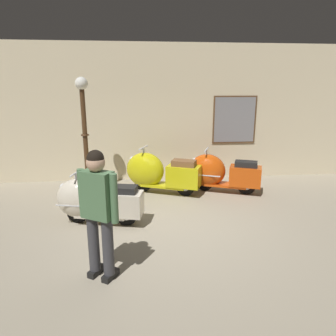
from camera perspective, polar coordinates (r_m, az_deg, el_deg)
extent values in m
plane|color=gray|center=(5.74, 1.73, -11.15)|extent=(60.00, 60.00, 0.00)
cube|color=beige|center=(8.46, -0.95, 10.13)|extent=(18.00, 0.20, 3.64)
cube|color=brown|center=(8.74, 12.29, 8.78)|extent=(1.21, 0.03, 1.30)
cube|color=gray|center=(8.73, 12.33, 8.77)|extent=(1.13, 0.01, 1.22)
cylinder|color=black|center=(6.14, -16.52, -7.95)|extent=(0.41, 0.17, 0.40)
cylinder|color=silver|center=(6.14, -16.52, -7.95)|extent=(0.20, 0.13, 0.18)
cylinder|color=black|center=(5.83, -7.76, -8.67)|extent=(0.41, 0.17, 0.40)
cylinder|color=silver|center=(5.83, -7.76, -8.67)|extent=(0.20, 0.13, 0.18)
cube|color=beige|center=(5.97, -12.24, -8.50)|extent=(1.01, 0.56, 0.05)
ellipsoid|color=beige|center=(6.01, -16.27, -5.46)|extent=(0.94, 0.70, 0.77)
cube|color=beige|center=(5.76, -8.22, -6.62)|extent=(0.76, 0.54, 0.44)
cube|color=black|center=(5.66, -8.33, -3.96)|extent=(0.53, 0.38, 0.12)
sphere|color=silver|center=(6.06, -18.88, -3.40)|extent=(0.15, 0.15, 0.15)
cylinder|color=silver|center=(5.92, -16.79, -2.24)|extent=(0.04, 0.04, 0.28)
cylinder|color=silver|center=(5.88, -16.89, -0.93)|extent=(0.13, 0.44, 0.03)
cube|color=silver|center=(5.81, -17.23, -6.78)|extent=(0.66, 0.16, 0.02)
cylinder|color=black|center=(7.62, -4.63, -2.67)|extent=(0.45, 0.26, 0.45)
cylinder|color=silver|center=(7.62, -4.63, -2.67)|extent=(0.23, 0.18, 0.20)
cylinder|color=black|center=(7.31, 3.27, -3.43)|extent=(0.45, 0.26, 0.45)
cylinder|color=silver|center=(7.31, 3.27, -3.43)|extent=(0.23, 0.18, 0.20)
cube|color=gold|center=(7.45, -0.76, -3.22)|extent=(1.15, 0.79, 0.06)
ellipsoid|color=gold|center=(7.51, -4.28, -0.36)|extent=(1.11, 0.91, 0.86)
cube|color=gold|center=(7.24, 2.95, -1.52)|extent=(0.89, 0.72, 0.50)
cube|color=brown|center=(7.16, 2.99, 0.92)|extent=(0.63, 0.50, 0.14)
sphere|color=silver|center=(7.57, -6.56, 1.57)|extent=(0.17, 0.17, 0.17)
cylinder|color=silver|center=(7.43, -4.58, 2.62)|extent=(0.05, 0.05, 0.32)
cylinder|color=silver|center=(7.40, -4.61, 3.82)|extent=(0.23, 0.48, 0.04)
cylinder|color=black|center=(7.71, 6.84, -2.61)|extent=(0.43, 0.24, 0.43)
cylinder|color=silver|center=(7.71, 6.84, -2.61)|extent=(0.22, 0.17, 0.19)
cylinder|color=black|center=(7.62, 14.44, -3.20)|extent=(0.43, 0.24, 0.43)
cylinder|color=silver|center=(7.62, 14.44, -3.20)|extent=(0.22, 0.17, 0.19)
cube|color=#C6470F|center=(7.66, 10.61, -3.07)|extent=(1.09, 0.74, 0.05)
ellipsoid|color=#C6470F|center=(7.62, 7.31, -0.45)|extent=(1.05, 0.86, 0.82)
cube|color=#C6470F|center=(7.56, 14.22, -1.47)|extent=(0.84, 0.67, 0.47)
cube|color=black|center=(7.48, 14.37, 0.74)|extent=(0.59, 0.47, 0.13)
sphere|color=silver|center=(7.62, 5.13, 1.35)|extent=(0.16, 0.16, 0.16)
cylinder|color=silver|center=(7.54, 7.16, 2.32)|extent=(0.05, 0.05, 0.30)
cylinder|color=silver|center=(7.51, 7.20, 3.44)|extent=(0.21, 0.45, 0.03)
cube|color=silver|center=(7.37, 6.95, -1.39)|extent=(0.67, 0.28, 0.03)
cylinder|color=#472D19|center=(7.72, -14.56, -3.95)|extent=(0.28, 0.28, 0.18)
cylinder|color=#472D19|center=(7.43, -15.17, 5.11)|extent=(0.11, 0.11, 2.29)
torus|color=#472D19|center=(7.41, -15.23, 5.98)|extent=(0.19, 0.19, 0.04)
sphere|color=white|center=(7.33, -15.86, 14.95)|extent=(0.29, 0.29, 0.29)
cube|color=black|center=(4.46, -10.66, -19.07)|extent=(0.23, 0.29, 0.09)
cylinder|color=#38383D|center=(4.20, -11.16, -13.74)|extent=(0.15, 0.15, 0.88)
cube|color=black|center=(4.58, -13.18, -18.20)|extent=(0.23, 0.29, 0.09)
cylinder|color=#38383D|center=(4.33, -13.74, -12.97)|extent=(0.15, 0.15, 0.88)
cube|color=#4C724C|center=(4.00, -13.00, -4.91)|extent=(0.46, 0.39, 0.62)
cylinder|color=#4C724C|center=(3.86, -10.02, -5.66)|extent=(0.10, 0.10, 0.64)
cylinder|color=#4C724C|center=(4.15, -15.74, -4.49)|extent=(0.10, 0.10, 0.64)
sphere|color=tan|center=(3.88, -13.36, 0.97)|extent=(0.24, 0.24, 0.24)
sphere|color=black|center=(3.87, -13.40, 1.74)|extent=(0.22, 0.22, 0.22)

